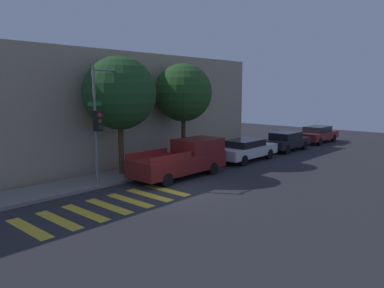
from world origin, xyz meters
The scene contains 11 objects.
ground_plane centered at (0.00, 0.00, 0.00)m, with size 60.00×60.00×0.00m, color #28282D.
sidewalk centered at (0.00, 4.36, 0.07)m, with size 26.00×2.32×0.14m, color slate.
building_row centered at (0.00, 8.92, 3.26)m, with size 26.00×6.00×6.52m, color gray.
crosswalk centered at (-3.31, 0.80, 0.00)m, with size 6.62×2.60×0.00m.
traffic_light_pole centered at (-1.57, 3.37, 3.51)m, with size 2.34×0.56×5.42m.
pickup_truck centered at (2.26, 2.10, 0.91)m, with size 5.42×1.94×1.83m.
sedan_near_corner centered at (7.95, 2.10, 0.72)m, with size 4.69×1.84×1.33m.
sedan_middle centered at (13.19, 2.10, 0.72)m, with size 4.40×1.77×1.36m.
sedan_far_end centered at (18.68, 2.10, 0.74)m, with size 4.64×1.78×1.38m.
tree_near_corner centered at (0.16, 4.48, 4.23)m, with size 3.67×3.67×6.07m.
tree_midblock centered at (4.80, 4.48, 4.22)m, with size 3.41×3.41×5.94m.
Camera 1 is at (-11.44, -10.77, 4.42)m, focal length 35.00 mm.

